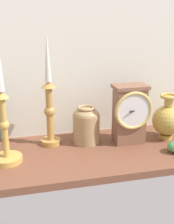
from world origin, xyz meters
TOP-DOWN VIEW (x-y plane):
  - ground_plane at (0.00, 0.00)cm, footprint 100.00×36.00cm
  - back_wall at (0.00, 18.50)cm, footprint 120.00×2.00cm
  - mantel_clock at (9.92, 3.46)cm, footprint 13.58×9.44cm
  - candlestick_tall_left at (-32.92, -1.60)cm, footprint 9.51×9.51cm
  - candlestick_tall_center at (-17.82, 8.73)cm, footprint 7.12×7.12cm
  - brass_vase_bulbous at (24.79, 3.67)cm, footprint 11.00×11.00cm
  - brass_vase_jar at (-5.06, 7.23)cm, footprint 9.69×9.69cm

SIDE VIEW (x-z plane):
  - ground_plane at x=0.00cm, z-range -2.40..0.00cm
  - brass_vase_jar at x=-5.06cm, z-range 0.27..13.78cm
  - brass_vase_bulbous at x=24.79cm, z-range -1.01..15.91cm
  - mantel_clock at x=9.92cm, z-range 0.51..21.68cm
  - candlestick_tall_left at x=-32.92cm, z-range -8.05..35.11cm
  - candlestick_tall_center at x=-17.82cm, z-range -4.75..34.96cm
  - back_wall at x=0.00cm, z-range 0.00..65.00cm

